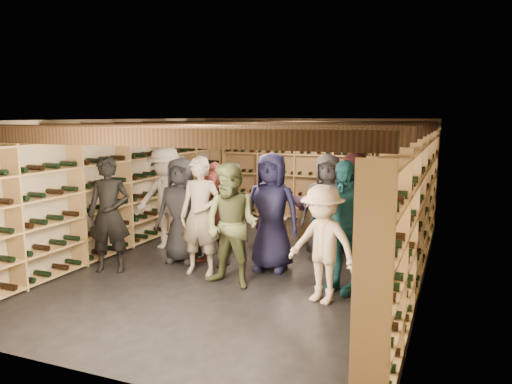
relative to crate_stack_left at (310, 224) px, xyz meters
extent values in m
plane|color=black|center=(-0.49, -1.79, -0.34)|extent=(8.00, 8.00, 0.00)
cube|color=#B9AC90|center=(-0.49, 2.21, 0.86)|extent=(5.50, 0.02, 2.40)
cube|color=#B9AC90|center=(-0.49, -5.79, 0.86)|extent=(5.50, 0.02, 2.40)
cube|color=#B9AC90|center=(-3.24, -1.79, 0.86)|extent=(0.02, 8.00, 2.40)
cube|color=#B9AC90|center=(2.26, -1.79, 0.86)|extent=(0.02, 8.00, 2.40)
cube|color=beige|center=(-0.49, -1.79, 2.06)|extent=(5.50, 8.00, 0.01)
cube|color=black|center=(-0.49, -5.29, 1.92)|extent=(5.40, 0.12, 0.18)
cube|color=black|center=(-0.49, -4.42, 1.92)|extent=(5.40, 0.12, 0.18)
cube|color=black|center=(-0.49, -3.54, 1.92)|extent=(5.40, 0.12, 0.18)
cube|color=black|center=(-0.49, -2.67, 1.92)|extent=(5.40, 0.12, 0.18)
cube|color=black|center=(-0.49, -1.79, 1.92)|extent=(5.40, 0.12, 0.18)
cube|color=black|center=(-0.49, -0.92, 1.92)|extent=(5.40, 0.12, 0.18)
cube|color=black|center=(-0.49, -0.04, 1.92)|extent=(5.40, 0.12, 0.18)
cube|color=black|center=(-0.49, 0.83, 1.92)|extent=(5.40, 0.12, 0.18)
cube|color=black|center=(-0.49, 1.71, 1.92)|extent=(5.40, 0.12, 0.18)
cube|color=tan|center=(-3.06, -1.79, 0.73)|extent=(0.32, 7.50, 2.15)
cube|color=tan|center=(2.08, -1.79, 0.73)|extent=(0.32, 7.50, 2.15)
cube|color=tan|center=(-0.49, 2.04, 0.73)|extent=(4.70, 0.30, 2.15)
cube|color=tan|center=(0.00, 0.00, -0.25)|extent=(0.56, 0.44, 0.17)
cube|color=tan|center=(0.00, 0.00, -0.08)|extent=(0.56, 0.44, 0.17)
cube|color=tan|center=(0.00, 0.00, 0.09)|extent=(0.56, 0.44, 0.17)
cube|color=tan|center=(0.00, 0.00, 0.26)|extent=(0.56, 0.44, 0.17)
cube|color=tan|center=(-0.58, -0.49, -0.25)|extent=(0.56, 0.42, 0.17)
cube|color=tan|center=(-0.58, -0.49, -0.08)|extent=(0.56, 0.42, 0.17)
cube|color=tan|center=(-0.58, -0.49, 0.09)|extent=(0.56, 0.42, 0.17)
cube|color=tan|center=(0.49, 0.00, -0.25)|extent=(0.55, 0.41, 0.17)
imported|color=black|center=(-1.63, -2.19, 0.55)|extent=(0.93, 0.67, 1.78)
imported|color=black|center=(-2.41, -3.08, 0.58)|extent=(0.79, 0.66, 1.84)
imported|color=#525D38|center=(-0.32, -3.01, 0.56)|extent=(0.96, 0.79, 1.81)
imported|color=beige|center=(1.05, -3.10, 0.45)|extent=(1.16, 0.89, 1.58)
imported|color=#1F6370|center=(1.21, -2.58, 0.59)|extent=(1.18, 0.79, 1.87)
imported|color=brown|center=(-1.09, -2.08, 0.52)|extent=(1.67, 0.94, 1.72)
imported|color=#1E1E47|center=(-0.07, -2.02, 0.61)|extent=(0.95, 0.65, 1.89)
imported|color=gray|center=(-1.01, -2.66, 0.59)|extent=(0.72, 0.51, 1.85)
imported|color=#42171B|center=(1.14, -1.25, 0.60)|extent=(0.95, 0.76, 1.88)
imported|color=#A39C94|center=(-2.34, -1.53, 0.61)|extent=(1.30, 0.84, 1.91)
imported|color=#284C30|center=(0.42, -0.49, 0.46)|extent=(1.01, 0.69, 1.59)
imported|color=slate|center=(-0.35, -1.30, 0.52)|extent=(1.68, 0.98, 1.73)
imported|color=#38383D|center=(0.61, -1.12, 0.57)|extent=(0.99, 0.76, 1.83)
camera|label=1|loc=(2.65, -9.35, 2.13)|focal=35.00mm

